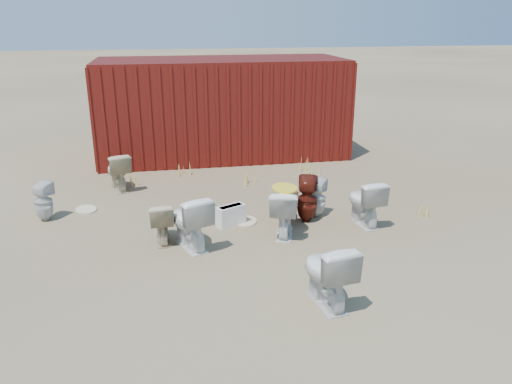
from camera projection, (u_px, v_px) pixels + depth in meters
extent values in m
plane|color=brown|center=(263.00, 236.00, 8.09)|extent=(100.00, 100.00, 0.00)
cube|color=#520F0D|center=(222.00, 108.00, 12.51)|extent=(6.00, 2.40, 2.40)
imported|color=white|center=(189.00, 221.00, 7.56)|extent=(0.76, 0.96, 0.86)
imported|color=#E49584|center=(284.00, 202.00, 8.60)|extent=(0.42, 0.68, 0.67)
imported|color=silver|center=(327.00, 273.00, 6.05)|extent=(0.60, 0.90, 0.85)
imported|color=#54180E|center=(307.00, 199.00, 8.56)|extent=(0.46, 0.47, 0.80)
imported|color=white|center=(365.00, 202.00, 8.43)|extent=(0.54, 0.84, 0.80)
imported|color=silver|center=(43.00, 201.00, 8.61)|extent=(0.42, 0.42, 0.69)
imported|color=#BEB18B|center=(118.00, 171.00, 10.15)|extent=(0.64, 0.85, 0.78)
imported|color=#BFAE8B|center=(162.00, 222.00, 7.78)|extent=(0.40, 0.67, 0.67)
imported|color=white|center=(284.00, 212.00, 8.01)|extent=(0.66, 0.87, 0.79)
imported|color=silver|center=(317.00, 198.00, 8.79)|extent=(0.43, 0.43, 0.69)
ellipsoid|color=yellow|center=(285.00, 188.00, 7.88)|extent=(0.40, 0.50, 0.02)
cube|color=white|center=(231.00, 216.00, 8.46)|extent=(0.54, 0.40, 0.35)
ellipsoid|color=beige|center=(246.00, 221.00, 8.64)|extent=(0.47, 0.56, 0.02)
ellipsoid|color=beige|center=(86.00, 209.00, 9.17)|extent=(0.51, 0.57, 0.02)
cone|color=gold|center=(128.00, 179.00, 10.45)|extent=(0.36, 0.36, 0.28)
cone|color=gold|center=(250.00, 177.00, 10.55)|extent=(0.32, 0.32, 0.31)
cone|color=gold|center=(315.00, 168.00, 11.14)|extent=(0.36, 0.36, 0.32)
cone|color=gold|center=(184.00, 170.00, 11.10)|extent=(0.30, 0.30, 0.28)
cone|color=gold|center=(303.00, 163.00, 11.55)|extent=(0.34, 0.34, 0.30)
cone|color=gold|center=(426.00, 208.00, 8.91)|extent=(0.28, 0.28, 0.27)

